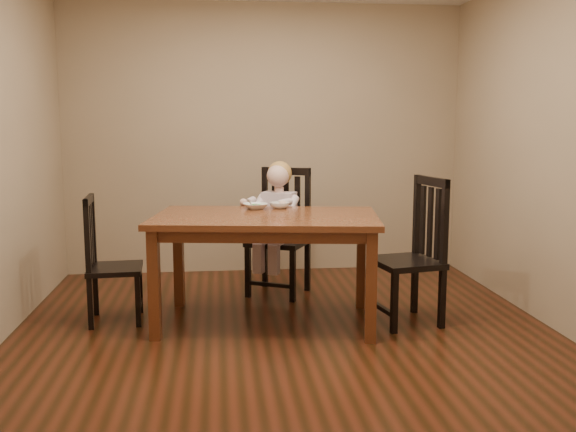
{
  "coord_description": "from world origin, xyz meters",
  "views": [
    {
      "loc": [
        -0.48,
        -4.52,
        1.54
      ],
      "look_at": [
        0.05,
        0.25,
        0.83
      ],
      "focal_mm": 40.0,
      "sensor_mm": 36.0,
      "label": 1
    }
  ],
  "objects": [
    {
      "name": "toddler",
      "position": [
        0.05,
        1.06,
        0.71
      ],
      "size": [
        0.55,
        0.59,
        0.64
      ],
      "primitive_type": null,
      "rotation": [
        0.0,
        0.0,
        2.68
      ],
      "color": "silver",
      "rests_on": "chair_child"
    },
    {
      "name": "chair_left",
      "position": [
        -1.32,
        0.41,
        0.47
      ],
      "size": [
        0.43,
        0.45,
        0.98
      ],
      "rotation": [
        0.0,
        0.0,
        -1.5
      ],
      "color": "black",
      "rests_on": "room"
    },
    {
      "name": "chair_child",
      "position": [
        0.07,
        1.11,
        0.54
      ],
      "size": [
        0.64,
        0.63,
        1.12
      ],
      "rotation": [
        0.0,
        0.0,
        2.68
      ],
      "color": "black",
      "rests_on": "room"
    },
    {
      "name": "dining_table",
      "position": [
        -0.12,
        0.24,
        0.74
      ],
      "size": [
        1.8,
        1.23,
        0.84
      ],
      "rotation": [
        0.0,
        0.0,
        -0.14
      ],
      "color": "#472610",
      "rests_on": "room"
    },
    {
      "name": "chair_right",
      "position": [
        0.99,
        0.14,
        0.54
      ],
      "size": [
        0.55,
        0.57,
        1.12
      ],
      "rotation": [
        0.0,
        0.0,
        1.77
      ],
      "color": "black",
      "rests_on": "room"
    },
    {
      "name": "room",
      "position": [
        0.0,
        0.0,
        1.35
      ],
      "size": [
        4.01,
        4.01,
        2.71
      ],
      "color": "#461D0E",
      "rests_on": "ground"
    },
    {
      "name": "bowl_veg",
      "position": [
        0.02,
        0.6,
        0.86
      ],
      "size": [
        0.2,
        0.2,
        0.05
      ],
      "primitive_type": "imported",
      "rotation": [
        0.0,
        0.0,
        0.32
      ],
      "color": "silver",
      "rests_on": "dining_table"
    },
    {
      "name": "fork",
      "position": [
        -0.22,
        0.57,
        0.88
      ],
      "size": [
        0.05,
        0.13,
        0.05
      ],
      "rotation": [
        0.0,
        0.0,
        0.33
      ],
      "color": "silver",
      "rests_on": "bowl_peas"
    },
    {
      "name": "bowl_peas",
      "position": [
        -0.18,
        0.58,
        0.86
      ],
      "size": [
        0.24,
        0.24,
        0.05
      ],
      "primitive_type": "imported",
      "rotation": [
        0.0,
        0.0,
        0.28
      ],
      "color": "silver",
      "rests_on": "dining_table"
    }
  ]
}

